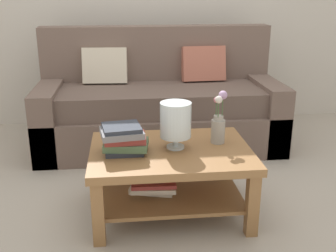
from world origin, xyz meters
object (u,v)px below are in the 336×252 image
object	(u,v)px
glass_hurricane_vase	(176,121)
coffee_table	(169,168)
flower_pitcher	(219,124)
couch	(159,106)
book_stack_main	(124,139)

from	to	relation	value
glass_hurricane_vase	coffee_table	bearing A→B (deg)	-164.45
coffee_table	glass_hurricane_vase	size ratio (longest dim) A/B	3.40
coffee_table	flower_pitcher	world-z (taller)	flower_pitcher
couch	glass_hurricane_vase	world-z (taller)	couch
couch	coffee_table	size ratio (longest dim) A/B	2.14
couch	coffee_table	xyz separation A→B (m)	(-0.05, -1.26, -0.05)
coffee_table	flower_pitcher	bearing A→B (deg)	12.84
book_stack_main	couch	bearing A→B (deg)	75.74
coffee_table	book_stack_main	world-z (taller)	book_stack_main
coffee_table	flower_pitcher	distance (m)	0.42
coffee_table	flower_pitcher	size ratio (longest dim) A/B	2.90
glass_hurricane_vase	flower_pitcher	world-z (taller)	flower_pitcher
coffee_table	glass_hurricane_vase	xyz separation A→B (m)	(0.04, 0.01, 0.31)
book_stack_main	flower_pitcher	distance (m)	0.62
glass_hurricane_vase	flower_pitcher	size ratio (longest dim) A/B	0.86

